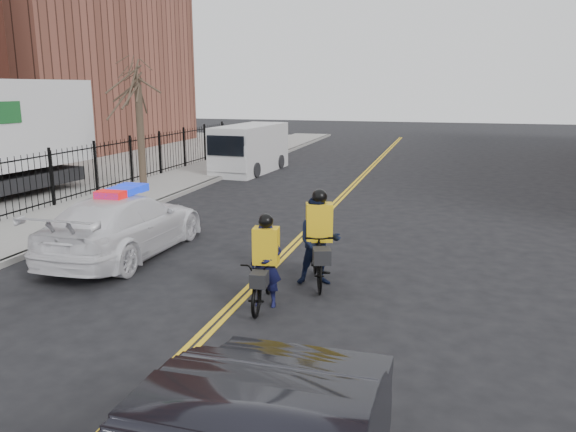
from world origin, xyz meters
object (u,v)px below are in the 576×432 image
at_px(cargo_van, 249,149).
at_px(cyclist_near, 266,274).
at_px(cyclist_far, 319,248).
at_px(police_cruiser, 125,225).

relative_size(cargo_van, cyclist_near, 2.95).
height_order(cyclist_near, cyclist_far, cyclist_far).
height_order(police_cruiser, cargo_van, cargo_van).
bearing_deg(cargo_van, cyclist_far, -61.04).
relative_size(police_cruiser, cyclist_far, 2.53).
distance_m(cargo_van, cyclist_near, 17.24).
bearing_deg(cyclist_far, cargo_van, 97.50).
bearing_deg(cargo_van, police_cruiser, -78.68).
bearing_deg(police_cruiser, cargo_van, -83.32).
xyz_separation_m(police_cruiser, cargo_van, (-1.76, 13.91, 0.34)).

